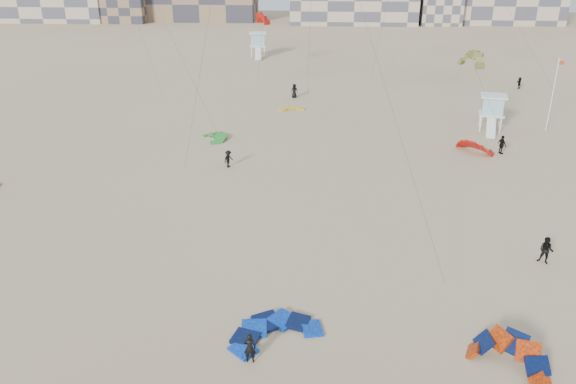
# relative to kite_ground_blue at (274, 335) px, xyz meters

# --- Properties ---
(ground) EXTENTS (320.00, 320.00, 0.00)m
(ground) POSITION_rel_kite_ground_blue_xyz_m (-0.48, 0.74, 0.00)
(ground) COLOR tan
(ground) RESTS_ON ground
(kite_ground_blue) EXTENTS (6.11, 6.20, 1.05)m
(kite_ground_blue) POSITION_rel_kite_ground_blue_xyz_m (0.00, 0.00, 0.00)
(kite_ground_blue) COLOR blue
(kite_ground_blue) RESTS_ON ground
(kite_ground_orange) EXTENTS (5.28, 5.28, 3.81)m
(kite_ground_orange) POSITION_rel_kite_ground_blue_xyz_m (11.13, -1.60, 0.00)
(kite_ground_orange) COLOR #FB3F08
(kite_ground_orange) RESTS_ON ground
(kite_ground_green) EXTENTS (4.84, 4.74, 1.71)m
(kite_ground_green) POSITION_rel_kite_ground_blue_xyz_m (-8.89, 31.42, 0.00)
(kite_ground_green) COLOR green
(kite_ground_green) RESTS_ON ground
(kite_ground_red_far) EXTENTS (5.42, 5.42, 3.76)m
(kite_ground_red_far) POSITION_rel_kite_ground_blue_xyz_m (16.94, 29.09, 0.00)
(kite_ground_red_far) COLOR #C71500
(kite_ground_red_far) RESTS_ON ground
(kite_ground_yellow) EXTENTS (3.50, 3.62, 0.54)m
(kite_ground_yellow) POSITION_rel_kite_ground_blue_xyz_m (-1.58, 43.21, 0.00)
(kite_ground_yellow) COLOR gold
(kite_ground_yellow) RESTS_ON ground
(kitesurfer_main) EXTENTS (0.59, 0.39, 1.60)m
(kitesurfer_main) POSITION_rel_kite_ground_blue_xyz_m (-0.99, -2.07, 0.80)
(kitesurfer_main) COLOR black
(kitesurfer_main) RESTS_ON ground
(kitesurfer_b) EXTENTS (1.09, 1.03, 1.77)m
(kitesurfer_b) POSITION_rel_kite_ground_blue_xyz_m (16.19, 8.11, 0.88)
(kitesurfer_b) COLOR black
(kitesurfer_b) RESTS_ON ground
(kitesurfer_c) EXTENTS (1.06, 1.17, 1.58)m
(kitesurfer_c) POSITION_rel_kite_ground_blue_xyz_m (-6.09, 23.43, 0.79)
(kitesurfer_c) COLOR black
(kitesurfer_c) RESTS_ON ground
(kitesurfer_d) EXTENTS (0.83, 1.15, 1.81)m
(kitesurfer_d) POSITION_rel_kite_ground_blue_xyz_m (19.27, 28.58, 0.91)
(kitesurfer_d) COLOR black
(kitesurfer_d) RESTS_ON ground
(kitesurfer_e) EXTENTS (1.03, 0.83, 1.83)m
(kitesurfer_e) POSITION_rel_kite_ground_blue_xyz_m (-1.54, 49.20, 0.92)
(kitesurfer_e) COLOR black
(kitesurfer_e) RESTS_ON ground
(kitesurfer_f) EXTENTS (0.57, 1.50, 1.59)m
(kitesurfer_f) POSITION_rel_kite_ground_blue_xyz_m (29.51, 56.39, 0.79)
(kitesurfer_f) COLOR black
(kitesurfer_f) RESTS_ON ground
(kite_fly_olive) EXTENTS (4.98, 6.66, 8.26)m
(kite_fly_olive) POSITION_rel_kite_ground_blue_xyz_m (16.64, 33.10, 8.00)
(kite_fly_olive) COLOR #61672F
(kite_fly_olive) RESTS_ON ground
(kite_fly_red) EXTENTS (4.68, 12.35, 8.43)m
(kite_fly_red) POSITION_rel_kite_ground_blue_xyz_m (-7.33, 65.97, 8.00)
(kite_fly_red) COLOR #C71500
(kite_fly_red) RESTS_ON ground
(lifeguard_tower_near) EXTENTS (3.18, 5.43, 3.76)m
(lifeguard_tower_near) POSITION_rel_kite_ground_blue_xyz_m (20.30, 36.55, 1.86)
(lifeguard_tower_near) COLOR white
(lifeguard_tower_near) RESTS_ON ground
(lifeguard_tower_far) EXTENTS (3.32, 5.98, 4.26)m
(lifeguard_tower_far) POSITION_rel_kite_ground_blue_xyz_m (-9.64, 79.09, 2.11)
(lifeguard_tower_far) COLOR white
(lifeguard_tower_far) RESTS_ON ground
(flagpole) EXTENTS (0.63, 0.10, 7.73)m
(flagpole) POSITION_rel_kite_ground_blue_xyz_m (26.26, 36.42, 4.06)
(flagpole) COLOR white
(flagpole) RESTS_ON ground
(condo_fill_left) EXTENTS (12.00, 10.00, 8.00)m
(condo_fill_left) POSITION_rel_kite_ground_blue_xyz_m (-50.48, 128.74, 4.00)
(condo_fill_left) COLOR #83684F
(condo_fill_left) RESTS_ON ground
(condo_fill_right) EXTENTS (10.00, 10.00, 10.00)m
(condo_fill_right) POSITION_rel_kite_ground_blue_xyz_m (31.52, 128.74, 5.00)
(condo_fill_right) COLOR tan
(condo_fill_right) RESTS_ON ground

